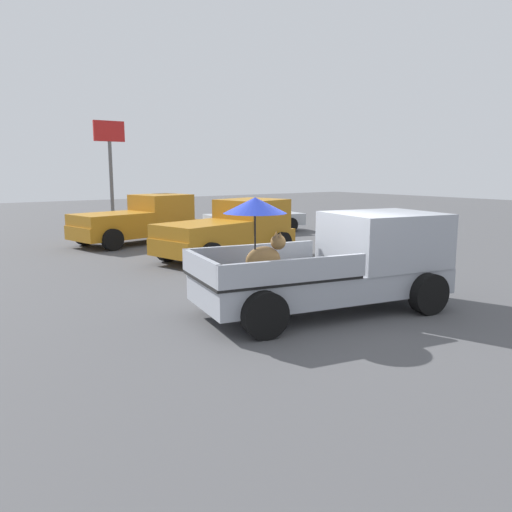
{
  "coord_description": "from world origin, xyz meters",
  "views": [
    {
      "loc": [
        -6.8,
        -7.08,
        2.75
      ],
      "look_at": [
        -1.04,
        0.83,
        1.1
      ],
      "focal_mm": 35.84,
      "sensor_mm": 36.0,
      "label": 1
    }
  ],
  "objects_px": {
    "parked_sedan_far": "(254,215)",
    "motel_sign": "(110,154)",
    "pickup_truck_main": "(343,262)",
    "pickup_truck_far": "(140,220)",
    "pickup_truck_red": "(231,230)"
  },
  "relations": [
    {
      "from": "pickup_truck_red",
      "to": "pickup_truck_far",
      "type": "xyz_separation_m",
      "value": [
        -0.96,
        4.83,
        0.0
      ]
    },
    {
      "from": "pickup_truck_main",
      "to": "parked_sedan_far",
      "type": "relative_size",
      "value": 1.17
    },
    {
      "from": "pickup_truck_far",
      "to": "motel_sign",
      "type": "relative_size",
      "value": 1.03
    },
    {
      "from": "pickup_truck_main",
      "to": "motel_sign",
      "type": "height_order",
      "value": "motel_sign"
    },
    {
      "from": "pickup_truck_far",
      "to": "parked_sedan_far",
      "type": "height_order",
      "value": "pickup_truck_far"
    },
    {
      "from": "pickup_truck_red",
      "to": "pickup_truck_far",
      "type": "relative_size",
      "value": 1.0
    },
    {
      "from": "motel_sign",
      "to": "pickup_truck_far",
      "type": "bearing_deg",
      "value": -97.55
    },
    {
      "from": "pickup_truck_far",
      "to": "parked_sedan_far",
      "type": "xyz_separation_m",
      "value": [
        5.51,
        0.24,
        -0.13
      ]
    },
    {
      "from": "pickup_truck_red",
      "to": "parked_sedan_far",
      "type": "distance_m",
      "value": 6.81
    },
    {
      "from": "pickup_truck_main",
      "to": "parked_sedan_far",
      "type": "xyz_separation_m",
      "value": [
        6.14,
        11.51,
        -0.22
      ]
    },
    {
      "from": "motel_sign",
      "to": "pickup_truck_red",
      "type": "bearing_deg",
      "value": -87.69
    },
    {
      "from": "parked_sedan_far",
      "to": "motel_sign",
      "type": "relative_size",
      "value": 0.93
    },
    {
      "from": "pickup_truck_main",
      "to": "parked_sedan_far",
      "type": "bearing_deg",
      "value": 73.47
    },
    {
      "from": "pickup_truck_far",
      "to": "motel_sign",
      "type": "height_order",
      "value": "motel_sign"
    },
    {
      "from": "pickup_truck_far",
      "to": "parked_sedan_far",
      "type": "bearing_deg",
      "value": -8.69
    }
  ]
}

